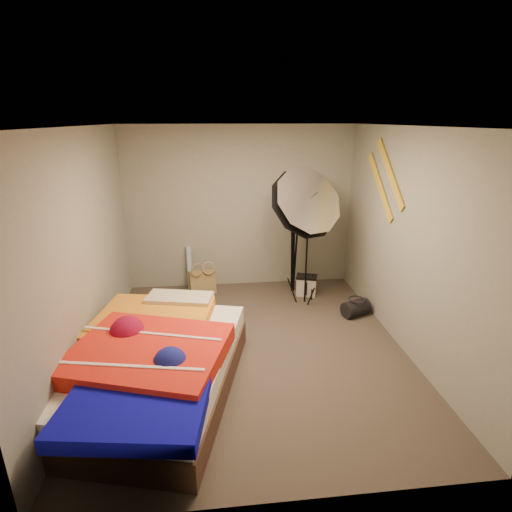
{
  "coord_description": "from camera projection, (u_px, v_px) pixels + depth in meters",
  "views": [
    {
      "loc": [
        -0.41,
        -4.07,
        2.57
      ],
      "look_at": [
        0.1,
        0.6,
        0.95
      ],
      "focal_mm": 28.0,
      "sensor_mm": 36.0,
      "label": 1
    }
  ],
  "objects": [
    {
      "name": "floor",
      "position": [
        253.0,
        349.0,
        4.71
      ],
      "size": [
        4.0,
        4.0,
        0.0
      ],
      "primitive_type": "plane",
      "color": "#4D453B",
      "rests_on": "ground"
    },
    {
      "name": "ceiling",
      "position": [
        253.0,
        126.0,
        3.89
      ],
      "size": [
        4.0,
        4.0,
        0.0
      ],
      "primitive_type": "plane",
      "rotation": [
        3.14,
        0.0,
        0.0
      ],
      "color": "silver",
      "rests_on": "wall_back"
    },
    {
      "name": "wall_back",
      "position": [
        240.0,
        209.0,
        6.18
      ],
      "size": [
        3.5,
        0.0,
        3.5
      ],
      "primitive_type": "plane",
      "rotation": [
        1.57,
        0.0,
        0.0
      ],
      "color": "gray",
      "rests_on": "floor"
    },
    {
      "name": "wall_front",
      "position": [
        286.0,
        349.0,
        2.42
      ],
      "size": [
        3.5,
        0.0,
        3.5
      ],
      "primitive_type": "plane",
      "rotation": [
        -1.57,
        0.0,
        0.0
      ],
      "color": "gray",
      "rests_on": "floor"
    },
    {
      "name": "wall_left",
      "position": [
        84.0,
        254.0,
        4.12
      ],
      "size": [
        0.0,
        4.0,
        4.0
      ],
      "primitive_type": "plane",
      "rotation": [
        1.57,
        0.0,
        1.57
      ],
      "color": "gray",
      "rests_on": "floor"
    },
    {
      "name": "wall_right",
      "position": [
        408.0,
        243.0,
        4.48
      ],
      "size": [
        0.0,
        4.0,
        4.0
      ],
      "primitive_type": "plane",
      "rotation": [
        1.57,
        0.0,
        -1.57
      ],
      "color": "gray",
      "rests_on": "floor"
    },
    {
      "name": "tote_bag",
      "position": [
        202.0,
        283.0,
        6.1
      ],
      "size": [
        0.43,
        0.28,
        0.41
      ],
      "primitive_type": "cube",
      "rotation": [
        -0.14,
        0.0,
        0.31
      ],
      "color": "#9D8952",
      "rests_on": "floor"
    },
    {
      "name": "wrapping_roll",
      "position": [
        189.0,
        268.0,
        6.3
      ],
      "size": [
        0.09,
        0.2,
        0.68
      ],
      "primitive_type": "cylinder",
      "rotation": [
        -0.17,
        0.0,
        0.08
      ],
      "color": "#6196C5",
      "rests_on": "floor"
    },
    {
      "name": "camera_case",
      "position": [
        306.0,
        286.0,
        6.11
      ],
      "size": [
        0.34,
        0.28,
        0.29
      ],
      "primitive_type": "cube",
      "rotation": [
        0.0,
        0.0,
        -0.31
      ],
      "color": "beige",
      "rests_on": "floor"
    },
    {
      "name": "duffel_bag",
      "position": [
        356.0,
        308.0,
        5.47
      ],
      "size": [
        0.42,
        0.34,
        0.22
      ],
      "primitive_type": "cylinder",
      "rotation": [
        0.0,
        1.57,
        0.38
      ],
      "color": "black",
      "rests_on": "floor"
    },
    {
      "name": "wall_stripe_upper",
      "position": [
        390.0,
        173.0,
        4.81
      ],
      "size": [
        0.02,
        0.91,
        0.78
      ],
      "primitive_type": "cube",
      "rotation": [
        0.7,
        0.0,
        0.0
      ],
      "color": "gold",
      "rests_on": "wall_right"
    },
    {
      "name": "wall_stripe_lower",
      "position": [
        380.0,
        186.0,
        5.11
      ],
      "size": [
        0.02,
        0.91,
        0.78
      ],
      "primitive_type": "cube",
      "rotation": [
        0.7,
        0.0,
        0.0
      ],
      "color": "gold",
      "rests_on": "wall_right"
    },
    {
      "name": "bed",
      "position": [
        152.0,
        365.0,
        3.86
      ],
      "size": [
        1.98,
        2.55,
        0.63
      ],
      "color": "#4C3227",
      "rests_on": "floor"
    },
    {
      "name": "photo_umbrella",
      "position": [
        304.0,
        204.0,
        5.25
      ],
      "size": [
        1.09,
        1.01,
        2.09
      ],
      "color": "black",
      "rests_on": "floor"
    },
    {
      "name": "camera_tripod",
      "position": [
        294.0,
        248.0,
        6.08
      ],
      "size": [
        0.08,
        0.08,
        1.22
      ],
      "color": "black",
      "rests_on": "floor"
    }
  ]
}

